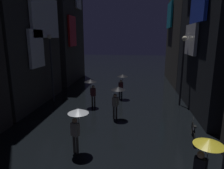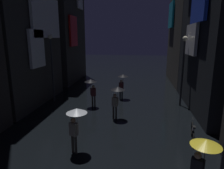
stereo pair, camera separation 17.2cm
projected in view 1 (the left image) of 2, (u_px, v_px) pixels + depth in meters
name	position (u px, v px, depth m)	size (l,w,h in m)	color
building_left_mid	(12.00, 15.00, 14.49)	(4.25, 7.55, 13.36)	#33302D
pedestrian_foreground_right_clear	(77.00, 118.00, 8.53)	(0.90, 0.90, 2.12)	#38332D
pedestrian_foreground_left_black	(91.00, 85.00, 14.55)	(0.90, 0.90, 2.12)	#38332D
pedestrian_near_crossing_black	(117.00, 94.00, 12.32)	(0.90, 0.90, 2.12)	#38332D
pedestrian_far_right_black	(122.00, 80.00, 16.53)	(0.90, 0.90, 2.12)	black
pedestrian_midstreet_centre_yellow	(206.00, 152.00, 6.00)	(0.90, 0.90, 2.12)	#2D2D38
bicycle_parked_at_storefront	(193.00, 132.00, 10.07)	(0.41, 1.80, 0.96)	black
streetlamp_right_far	(183.00, 63.00, 14.63)	(0.36, 0.36, 5.18)	#2D2D33
streetlamp_left_far	(51.00, 60.00, 15.58)	(0.36, 0.36, 5.33)	#2D2D33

